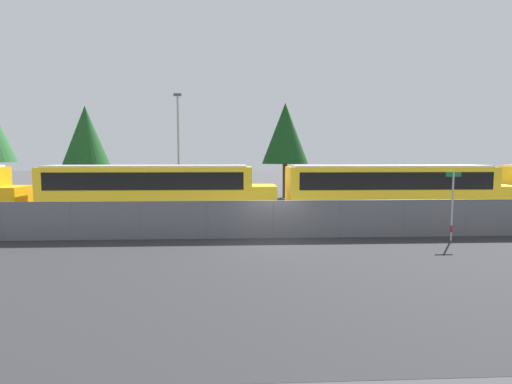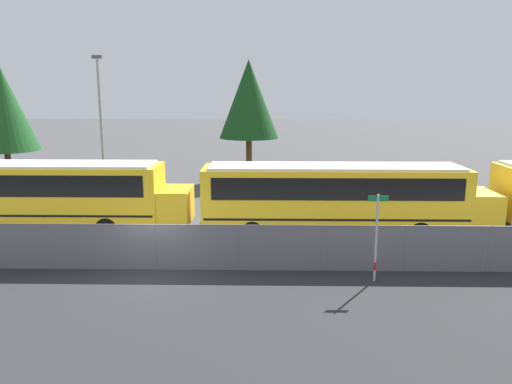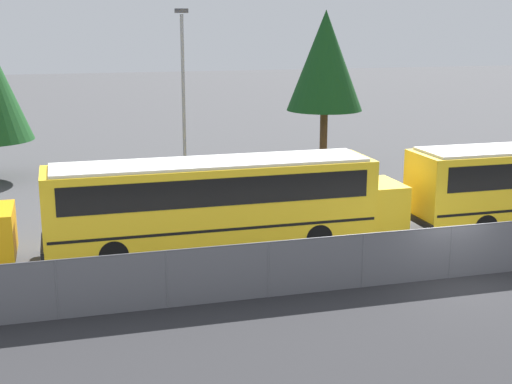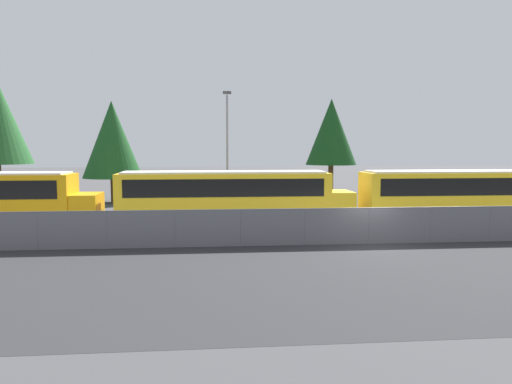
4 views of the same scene
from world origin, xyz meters
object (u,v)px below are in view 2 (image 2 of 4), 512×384
at_px(school_bus_1, 41,191).
at_px(school_bus_2, 340,194).
at_px(light_pole, 101,121).
at_px(tree_0, 249,99).
at_px(tree_2, 3,108).
at_px(street_sign, 376,236).

xyz_separation_m(school_bus_1, school_bus_2, (14.00, -0.45, 0.00)).
relative_size(school_bus_1, light_pole, 1.53).
height_order(tree_0, tree_2, tree_0).
distance_m(light_pole, tree_2, 11.34).
bearing_deg(tree_2, street_sign, -41.30).
height_order(school_bus_1, school_bus_2, same).
relative_size(school_bus_2, street_sign, 4.26).
xyz_separation_m(light_pole, tree_0, (9.14, 5.45, 1.22)).
bearing_deg(light_pole, school_bus_1, -91.44).
relative_size(school_bus_1, tree_2, 1.57).
height_order(school_bus_1, street_sign, school_bus_1).
relative_size(light_pole, tree_2, 1.02).
height_order(street_sign, tree_2, tree_2).
distance_m(light_pole, tree_0, 10.71).
bearing_deg(tree_0, school_bus_1, -123.73).
distance_m(street_sign, tree_0, 21.13).
relative_size(school_bus_2, light_pole, 1.53).
relative_size(light_pole, tree_0, 0.99).
bearing_deg(school_bus_2, school_bus_1, 178.16).
xyz_separation_m(school_bus_1, light_pole, (0.22, 8.57, 2.79)).
height_order(school_bus_1, light_pole, light_pole).
distance_m(school_bus_1, school_bus_2, 14.01).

